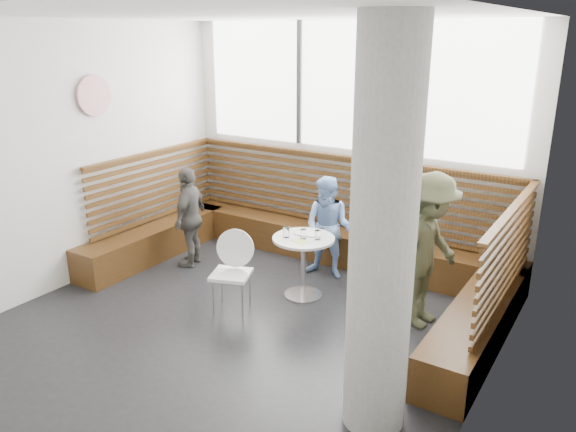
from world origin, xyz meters
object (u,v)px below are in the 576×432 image
Objects in this scene: adult_man at (428,251)px; child_left at (190,217)px; cafe_chair at (235,265)px; concrete_column at (383,238)px; cafe_table at (303,254)px; child_back at (328,228)px.

child_left is (-3.24, -0.11, -0.17)m from adult_man.
concrete_column is at bearing -44.11° from cafe_chair.
cafe_chair is at bearing 43.82° from child_left.
cafe_table is 0.45× the size of adult_man.
cafe_chair is at bearing 122.56° from adult_man.
adult_man reaches higher than cafe_table.
child_left is (-3.46, 1.67, -0.92)m from concrete_column.
child_left is at bearing -165.70° from child_back.
cafe_chair is 1.50m from child_left.
cafe_chair is (-2.15, 0.95, -1.06)m from concrete_column.
child_back is (0.45, 1.37, 0.12)m from cafe_chair.
cafe_chair is 2.13m from adult_man.
adult_man is at bearing -25.95° from child_back.
concrete_column is 3.95m from child_left.
adult_man is (1.44, 0.14, 0.31)m from cafe_table.
concrete_column is at bearing -44.74° from cafe_table.
adult_man is at bearing 96.96° from concrete_column.
cafe_chair is at bearing -114.19° from child_back.
adult_man is 3.25m from child_left.
concrete_column is 1.95m from adult_man.
adult_man reaches higher than child_left.
child_back is at bearing 79.20° from adult_man.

